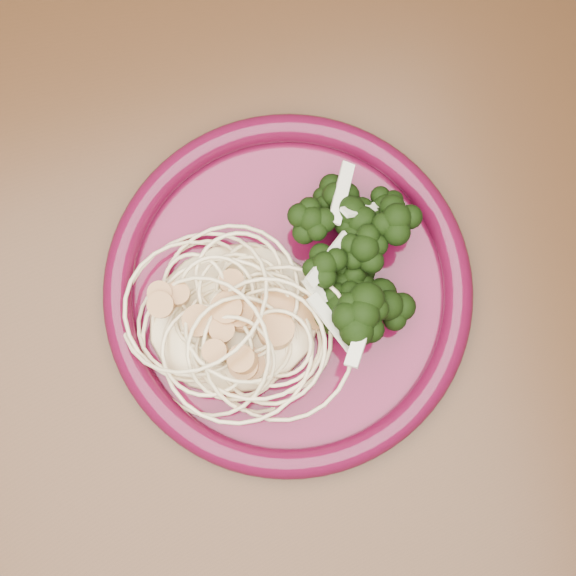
# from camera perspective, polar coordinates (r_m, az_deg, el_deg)

# --- Properties ---
(dining_table) EXTENTS (1.20, 0.80, 0.75)m
(dining_table) POSITION_cam_1_polar(r_m,az_deg,el_deg) (0.69, 1.38, -2.66)
(dining_table) COLOR #472814
(dining_table) RESTS_ON ground
(dinner_plate) EXTENTS (0.32, 0.32, 0.02)m
(dinner_plate) POSITION_cam_1_polar(r_m,az_deg,el_deg) (0.58, 0.00, -0.17)
(dinner_plate) COLOR #540A24
(dinner_plate) RESTS_ON dining_table
(spaghetti_pile) EXTENTS (0.14, 0.13, 0.03)m
(spaghetti_pile) POSITION_cam_1_polar(r_m,az_deg,el_deg) (0.57, -3.86, -1.99)
(spaghetti_pile) COLOR #F7E3AD
(spaghetti_pile) RESTS_ON dinner_plate
(scallop_cluster) EXTENTS (0.14, 0.14, 0.04)m
(scallop_cluster) POSITION_cam_1_polar(r_m,az_deg,el_deg) (0.54, -4.10, -1.47)
(scallop_cluster) COLOR #C88A4B
(scallop_cluster) RESTS_ON spaghetti_pile
(broccoli_pile) EXTENTS (0.10, 0.14, 0.04)m
(broccoli_pile) POSITION_cam_1_polar(r_m,az_deg,el_deg) (0.57, 4.72, 2.57)
(broccoli_pile) COLOR black
(broccoli_pile) RESTS_ON dinner_plate
(onion_garnish) EXTENTS (0.07, 0.09, 0.05)m
(onion_garnish) POSITION_cam_1_polar(r_m,az_deg,el_deg) (0.54, 4.96, 3.22)
(onion_garnish) COLOR #F2EFCD
(onion_garnish) RESTS_ON broccoli_pile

